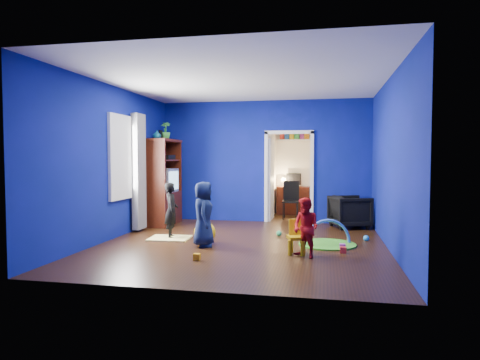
% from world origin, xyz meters
% --- Properties ---
extents(floor, '(5.00, 5.50, 0.01)m').
position_xyz_m(floor, '(0.00, 0.00, 0.00)').
color(floor, black).
rests_on(floor, ground).
extents(ceiling, '(5.00, 5.50, 0.01)m').
position_xyz_m(ceiling, '(0.00, 0.00, 2.90)').
color(ceiling, white).
rests_on(ceiling, wall_back).
extents(wall_back, '(5.00, 0.02, 2.90)m').
position_xyz_m(wall_back, '(0.00, 2.75, 1.45)').
color(wall_back, navy).
rests_on(wall_back, floor).
extents(wall_front, '(5.00, 0.02, 2.90)m').
position_xyz_m(wall_front, '(0.00, -2.75, 1.45)').
color(wall_front, navy).
rests_on(wall_front, floor).
extents(wall_left, '(0.02, 5.50, 2.90)m').
position_xyz_m(wall_left, '(-2.50, 0.00, 1.45)').
color(wall_left, navy).
rests_on(wall_left, floor).
extents(wall_right, '(0.02, 5.50, 2.90)m').
position_xyz_m(wall_right, '(2.50, 0.00, 1.45)').
color(wall_right, navy).
rests_on(wall_right, floor).
extents(alcove, '(1.00, 1.75, 2.50)m').
position_xyz_m(alcove, '(0.60, 3.62, 1.25)').
color(alcove, silver).
rests_on(alcove, floor).
extents(armchair, '(0.99, 0.98, 0.71)m').
position_xyz_m(armchair, '(1.99, 2.20, 0.36)').
color(armchair, black).
rests_on(armchair, floor).
extents(child_black, '(0.36, 0.45, 1.07)m').
position_xyz_m(child_black, '(-1.43, 0.28, 0.53)').
color(child_black, black).
rests_on(child_black, floor).
extents(child_navy, '(0.49, 0.62, 1.13)m').
position_xyz_m(child_navy, '(-0.62, -0.34, 0.56)').
color(child_navy, '#0F173A').
rests_on(child_navy, floor).
extents(toddler_red, '(0.57, 0.56, 0.93)m').
position_xyz_m(toddler_red, '(1.16, -0.83, 0.46)').
color(toddler_red, '#AE1F12').
rests_on(toddler_red, floor).
extents(vase, '(0.19, 0.19, 0.19)m').
position_xyz_m(vase, '(-2.22, 1.53, 2.05)').
color(vase, '#0C5F65').
rests_on(vase, tv_armoire).
extents(potted_plant, '(0.27, 0.27, 0.42)m').
position_xyz_m(potted_plant, '(-2.22, 2.05, 2.17)').
color(potted_plant, green).
rests_on(potted_plant, tv_armoire).
extents(tv_armoire, '(0.58, 1.14, 1.96)m').
position_xyz_m(tv_armoire, '(-2.22, 1.83, 0.98)').
color(tv_armoire, '#391809').
rests_on(tv_armoire, floor).
extents(crt_tv, '(0.46, 0.70, 0.54)m').
position_xyz_m(crt_tv, '(-2.18, 1.83, 1.02)').
color(crt_tv, silver).
rests_on(crt_tv, tv_armoire).
extents(yellow_blanket, '(0.79, 0.64, 0.03)m').
position_xyz_m(yellow_blanket, '(-1.43, 0.18, 0.01)').
color(yellow_blanket, '#F2E07A').
rests_on(yellow_blanket, floor).
extents(hopper_ball, '(0.39, 0.39, 0.39)m').
position_xyz_m(hopper_ball, '(-0.67, -0.09, 0.20)').
color(hopper_ball, yellow).
rests_on(hopper_ball, floor).
extents(kid_chair, '(0.36, 0.36, 0.50)m').
position_xyz_m(kid_chair, '(1.01, -0.63, 0.25)').
color(kid_chair, yellow).
rests_on(kid_chair, floor).
extents(play_mat, '(1.00, 1.00, 0.03)m').
position_xyz_m(play_mat, '(1.49, 0.20, 0.01)').
color(play_mat, green).
rests_on(play_mat, floor).
extents(toy_arch, '(0.84, 0.40, 0.89)m').
position_xyz_m(toy_arch, '(1.49, 0.20, 0.02)').
color(toy_arch, '#3F8CD8').
rests_on(toy_arch, floor).
extents(window_left, '(0.03, 0.95, 1.55)m').
position_xyz_m(window_left, '(-2.48, 0.35, 1.55)').
color(window_left, white).
rests_on(window_left, wall_left).
extents(curtain, '(0.14, 0.42, 2.40)m').
position_xyz_m(curtain, '(-2.37, 0.90, 1.25)').
color(curtain, slate).
rests_on(curtain, floor).
extents(doorway, '(1.16, 0.10, 2.10)m').
position_xyz_m(doorway, '(0.60, 2.75, 1.05)').
color(doorway, white).
rests_on(doorway, floor).
extents(study_desk, '(0.88, 0.44, 0.75)m').
position_xyz_m(study_desk, '(0.60, 4.26, 0.38)').
color(study_desk, '#3D140A').
rests_on(study_desk, floor).
extents(desk_monitor, '(0.40, 0.05, 0.32)m').
position_xyz_m(desk_monitor, '(0.60, 4.38, 0.95)').
color(desk_monitor, black).
rests_on(desk_monitor, study_desk).
extents(desk_lamp, '(0.14, 0.14, 0.14)m').
position_xyz_m(desk_lamp, '(0.32, 4.32, 0.93)').
color(desk_lamp, '#FFD88C').
rests_on(desk_lamp, study_desk).
extents(folding_chair, '(0.40, 0.40, 0.92)m').
position_xyz_m(folding_chair, '(0.60, 3.30, 0.46)').
color(folding_chair, black).
rests_on(folding_chair, floor).
extents(book_shelf, '(0.88, 0.24, 0.04)m').
position_xyz_m(book_shelf, '(0.60, 4.37, 2.02)').
color(book_shelf, white).
rests_on(book_shelf, study_desk).
extents(toy_0, '(0.10, 0.08, 0.10)m').
position_xyz_m(toy_0, '(1.74, -0.40, 0.05)').
color(toy_0, red).
rests_on(toy_0, floor).
extents(toy_1, '(0.11, 0.11, 0.11)m').
position_xyz_m(toy_1, '(2.20, 0.72, 0.06)').
color(toy_1, '#2588D4').
rests_on(toy_1, floor).
extents(toy_2, '(0.10, 0.08, 0.10)m').
position_xyz_m(toy_2, '(-0.44, -1.32, 0.05)').
color(toy_2, '#FFA10D').
rests_on(toy_2, floor).
extents(toy_3, '(0.11, 0.11, 0.11)m').
position_xyz_m(toy_3, '(0.56, 0.92, 0.06)').
color(toy_3, '#33B35E').
rests_on(toy_3, floor).
extents(toy_4, '(0.10, 0.08, 0.10)m').
position_xyz_m(toy_4, '(1.74, -0.15, 0.05)').
color(toy_4, '#D24FC3').
rests_on(toy_4, floor).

